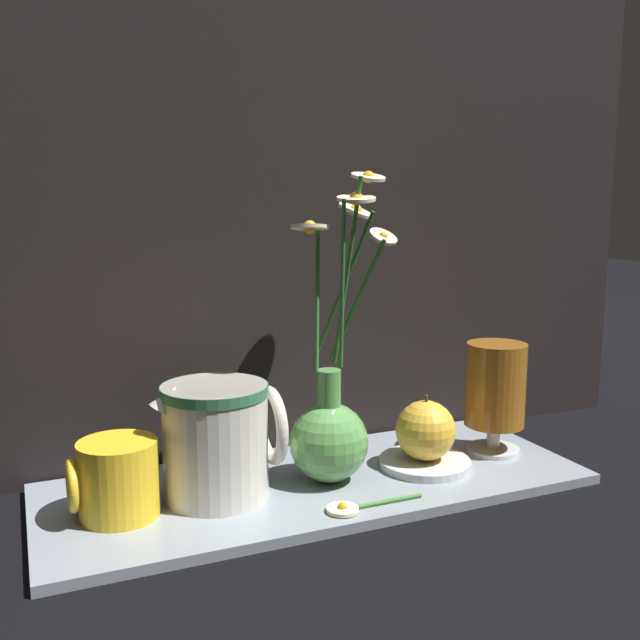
{
  "coord_description": "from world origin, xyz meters",
  "views": [
    {
      "loc": [
        -0.33,
        -0.76,
        0.35
      ],
      "look_at": [
        0.0,
        0.0,
        0.21
      ],
      "focal_mm": 40.0,
      "sensor_mm": 36.0,
      "label": 1
    }
  ],
  "objects_px": {
    "tea_glass": "(495,388)",
    "orange_fruit": "(426,430)",
    "yellow_mug": "(116,479)",
    "ceramic_pitcher": "(217,435)",
    "vase_with_flowers": "(330,424)"
  },
  "relations": [
    {
      "from": "yellow_mug",
      "to": "ceramic_pitcher",
      "type": "height_order",
      "value": "ceramic_pitcher"
    },
    {
      "from": "yellow_mug",
      "to": "tea_glass",
      "type": "xyz_separation_m",
      "value": [
        0.5,
        0.0,
        0.05
      ]
    },
    {
      "from": "vase_with_flowers",
      "to": "orange_fruit",
      "type": "xyz_separation_m",
      "value": [
        0.13,
        -0.01,
        -0.02
      ]
    },
    {
      "from": "vase_with_flowers",
      "to": "ceramic_pitcher",
      "type": "xyz_separation_m",
      "value": [
        -0.14,
        0.01,
        0.0
      ]
    },
    {
      "from": "tea_glass",
      "to": "orange_fruit",
      "type": "distance_m",
      "value": 0.12
    },
    {
      "from": "ceramic_pitcher",
      "to": "tea_glass",
      "type": "xyz_separation_m",
      "value": [
        0.38,
        -0.01,
        0.02
      ]
    },
    {
      "from": "vase_with_flowers",
      "to": "tea_glass",
      "type": "distance_m",
      "value": 0.24
    },
    {
      "from": "vase_with_flowers",
      "to": "ceramic_pitcher",
      "type": "distance_m",
      "value": 0.14
    },
    {
      "from": "yellow_mug",
      "to": "tea_glass",
      "type": "distance_m",
      "value": 0.5
    },
    {
      "from": "ceramic_pitcher",
      "to": "orange_fruit",
      "type": "distance_m",
      "value": 0.27
    },
    {
      "from": "ceramic_pitcher",
      "to": "tea_glass",
      "type": "distance_m",
      "value": 0.38
    },
    {
      "from": "vase_with_flowers",
      "to": "ceramic_pitcher",
      "type": "bearing_deg",
      "value": 176.13
    },
    {
      "from": "ceramic_pitcher",
      "to": "orange_fruit",
      "type": "xyz_separation_m",
      "value": [
        0.27,
        -0.02,
        -0.02
      ]
    },
    {
      "from": "yellow_mug",
      "to": "vase_with_flowers",
      "type": "bearing_deg",
      "value": 0.51
    },
    {
      "from": "vase_with_flowers",
      "to": "ceramic_pitcher",
      "type": "relative_size",
      "value": 2.53
    }
  ]
}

